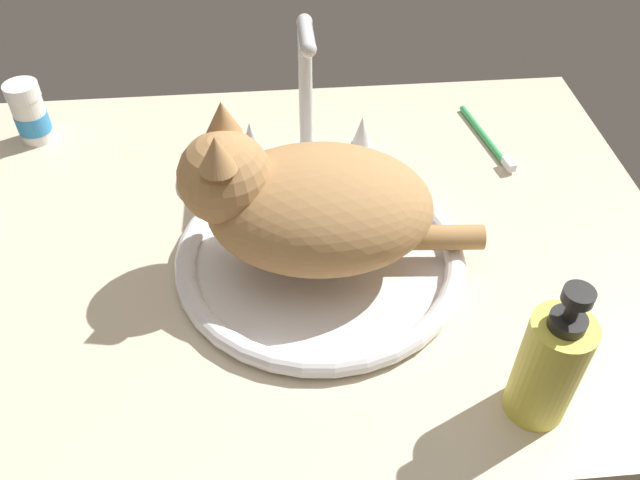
% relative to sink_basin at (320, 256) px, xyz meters
% --- Properties ---
extents(countertop, '(1.05, 0.75, 0.03)m').
position_rel_sink_basin_xyz_m(countertop, '(-0.04, 0.06, -0.03)').
color(countertop, beige).
rests_on(countertop, ground).
extents(sink_basin, '(0.37, 0.37, 0.03)m').
position_rel_sink_basin_xyz_m(sink_basin, '(0.00, 0.00, 0.00)').
color(sink_basin, white).
rests_on(sink_basin, countertop).
extents(faucet, '(0.20, 0.11, 0.23)m').
position_rel_sink_basin_xyz_m(faucet, '(-0.00, 0.23, 0.08)').
color(faucet, silver).
rests_on(faucet, countertop).
extents(cat, '(0.38, 0.22, 0.20)m').
position_rel_sink_basin_xyz_m(cat, '(-0.02, 0.00, 0.09)').
color(cat, tan).
rests_on(cat, sink_basin).
extents(soap_pump_bottle, '(0.06, 0.06, 0.19)m').
position_rel_sink_basin_xyz_m(soap_pump_bottle, '(0.21, -0.23, 0.06)').
color(soap_pump_bottle, '#E5DB4C').
rests_on(soap_pump_bottle, countertop).
extents(pill_bottle, '(0.05, 0.05, 0.10)m').
position_rel_sink_basin_xyz_m(pill_bottle, '(-0.43, 0.32, 0.03)').
color(pill_bottle, white).
rests_on(pill_bottle, countertop).
extents(toothbrush, '(0.04, 0.18, 0.02)m').
position_rel_sink_basin_xyz_m(toothbrush, '(0.29, 0.24, -0.01)').
color(toothbrush, '#3FB266').
rests_on(toothbrush, countertop).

